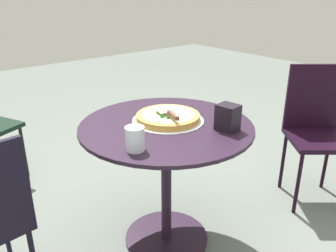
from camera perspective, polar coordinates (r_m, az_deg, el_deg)
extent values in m
plane|color=slate|center=(2.11, -0.26, -17.90)|extent=(10.00, 10.00, 0.00)
cylinder|color=black|center=(1.74, -0.30, 0.05)|extent=(0.87, 0.87, 0.02)
cylinder|color=black|center=(1.90, -0.27, -9.67)|extent=(0.06, 0.06, 0.68)
cylinder|color=black|center=(2.10, -0.26, -17.71)|extent=(0.47, 0.47, 0.02)
cylinder|color=silver|center=(1.78, 0.00, 0.96)|extent=(0.37, 0.37, 0.00)
cylinder|color=gold|center=(1.78, 0.00, 1.48)|extent=(0.32, 0.32, 0.03)
cylinder|color=beige|center=(1.77, 0.00, 1.98)|extent=(0.27, 0.27, 0.00)
sphere|color=#376C31|center=(1.77, -1.57, 2.20)|extent=(0.02, 0.02, 0.02)
sphere|color=silver|center=(1.74, 2.85, 1.78)|extent=(0.01, 0.01, 0.01)
sphere|color=#25622F|center=(1.71, 0.01, 1.39)|extent=(0.02, 0.02, 0.02)
sphere|color=#EAEDC1|center=(1.83, -2.55, 2.89)|extent=(0.02, 0.02, 0.02)
sphere|color=#395F26|center=(1.69, 1.55, 1.23)|extent=(0.02, 0.02, 0.02)
sphere|color=#227328|center=(1.72, -1.01, 1.61)|extent=(0.02, 0.02, 0.02)
sphere|color=#3A6A2F|center=(1.74, 0.78, 1.85)|extent=(0.02, 0.02, 0.02)
sphere|color=white|center=(1.74, 0.42, 1.89)|extent=(0.02, 0.02, 0.02)
sphere|color=#326F2C|center=(1.78, -0.67, 2.32)|extent=(0.02, 0.02, 0.02)
cube|color=silver|center=(1.77, -0.56, 2.70)|extent=(0.12, 0.11, 0.00)
cube|color=brown|center=(1.68, 0.72, 1.81)|extent=(0.11, 0.05, 0.02)
cylinder|color=silver|center=(1.45, -5.44, -2.08)|extent=(0.08, 0.08, 0.10)
cube|color=black|center=(1.67, 9.76, 1.40)|extent=(0.11, 0.10, 0.13)
cylinder|color=black|center=(2.81, -22.55, -3.92)|extent=(0.02, 0.02, 0.41)
cube|color=black|center=(2.41, 23.44, -2.09)|extent=(0.51, 0.51, 0.03)
cube|color=black|center=(2.48, 22.80, 4.41)|extent=(0.25, 0.29, 0.43)
cylinder|color=black|center=(2.33, 20.52, -8.82)|extent=(0.02, 0.02, 0.43)
cylinder|color=black|center=(2.69, 24.47, -5.19)|extent=(0.02, 0.02, 0.43)
cylinder|color=black|center=(2.58, 18.33, -5.41)|extent=(0.02, 0.02, 0.43)
cylinder|color=black|center=(2.03, -25.17, -14.95)|extent=(0.02, 0.02, 0.41)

